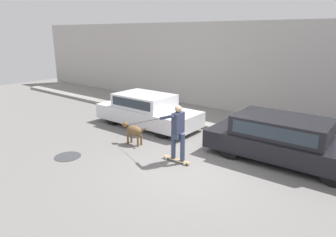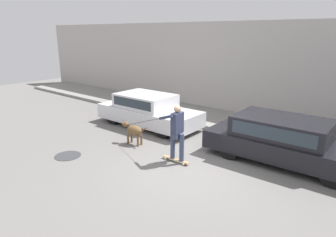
% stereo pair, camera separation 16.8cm
% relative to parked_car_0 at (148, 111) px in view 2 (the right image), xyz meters
% --- Properties ---
extents(ground_plane, '(36.00, 36.00, 0.00)m').
position_rel_parked_car_0_xyz_m(ground_plane, '(3.57, -2.01, -0.62)').
color(ground_plane, slate).
extents(back_wall, '(32.00, 0.30, 4.08)m').
position_rel_parked_car_0_xyz_m(back_wall, '(3.57, 3.80, 1.42)').
color(back_wall, '#B2ADA8').
rests_on(back_wall, ground_plane).
extents(sidewalk_curb, '(30.00, 2.57, 0.14)m').
position_rel_parked_car_0_xyz_m(sidewalk_curb, '(3.57, 2.35, -0.55)').
color(sidewalk_curb, gray).
rests_on(sidewalk_curb, ground_plane).
extents(parked_car_0, '(4.29, 1.77, 1.28)m').
position_rel_parked_car_0_xyz_m(parked_car_0, '(0.00, 0.00, 0.00)').
color(parked_car_0, black).
rests_on(parked_car_0, ground_plane).
extents(parked_car_1, '(4.55, 1.93, 1.30)m').
position_rel_parked_car_0_xyz_m(parked_car_1, '(5.39, -0.00, 0.03)').
color(parked_car_1, black).
rests_on(parked_car_1, ground_plane).
extents(dog, '(1.02, 0.41, 0.74)m').
position_rel_parked_car_0_xyz_m(dog, '(1.05, -1.79, -0.14)').
color(dog, brown).
rests_on(dog, ground_plane).
extents(skateboarder, '(2.75, 0.55, 1.69)m').
position_rel_parked_car_0_xyz_m(skateboarder, '(3.05, -2.01, 0.35)').
color(skateboarder, beige).
rests_on(skateboarder, ground_plane).
extents(manhole_cover, '(0.78, 0.78, 0.01)m').
position_rel_parked_car_0_xyz_m(manhole_cover, '(0.23, -3.80, -0.61)').
color(manhole_cover, '#38383D').
rests_on(manhole_cover, ground_plane).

